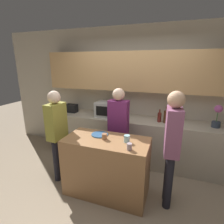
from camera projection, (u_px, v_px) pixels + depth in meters
name	position (u px, v px, depth m)	size (l,w,h in m)	color
ground_plane	(108.00, 207.00, 2.49)	(14.00, 14.00, 0.00)	gray
back_wall	(137.00, 86.00, 3.58)	(6.40, 0.40, 2.70)	beige
back_counter	(132.00, 139.00, 3.63)	(3.60, 0.62, 0.91)	#B7AD99
kitchen_island	(107.00, 166.00, 2.68)	(1.26, 0.61, 0.91)	#996B42
microwave	(109.00, 109.00, 3.63)	(0.52, 0.39, 0.30)	#B7BABC
toaster	(72.00, 108.00, 3.94)	(0.26, 0.16, 0.18)	black
potted_plant	(217.00, 116.00, 2.98)	(0.14, 0.14, 0.40)	#333D4C
bottle_0	(159.00, 117.00, 3.28)	(0.07, 0.07, 0.24)	maroon
bottle_1	(166.00, 117.00, 3.22)	(0.08, 0.08, 0.31)	#472814
bottle_2	(171.00, 115.00, 3.32)	(0.08, 0.08, 0.32)	#472814
bottle_3	(177.00, 118.00, 3.21)	(0.06, 0.06, 0.27)	silver
plate_on_island	(100.00, 134.00, 2.71)	(0.26, 0.26, 0.01)	#2D5684
cup_0	(127.00, 139.00, 2.46)	(0.08, 0.08, 0.10)	#98D0E0
cup_1	(129.00, 147.00, 2.24)	(0.07, 0.07, 0.09)	#A9959E
cup_2	(105.00, 136.00, 2.55)	(0.08, 0.08, 0.09)	#A57250
person_left	(57.00, 129.00, 2.90)	(0.21, 0.35, 1.57)	black
person_center	(172.00, 141.00, 2.31)	(0.22, 0.35, 1.66)	black
person_right	(118.00, 125.00, 3.06)	(0.34, 0.21, 1.58)	black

